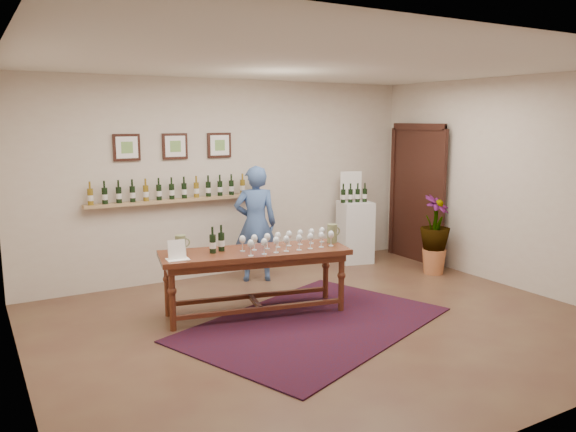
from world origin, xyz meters
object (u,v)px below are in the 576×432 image
potted_plant (435,235)px  person (256,224)px  display_pedestal (355,232)px  tasting_table (255,260)px

potted_plant → person: 2.63m
display_pedestal → person: person is taller
display_pedestal → tasting_table: bearing=-150.5°
tasting_table → potted_plant: bearing=16.5°
display_pedestal → person: size_ratio=0.59×
display_pedestal → potted_plant: bearing=-63.7°
display_pedestal → potted_plant: size_ratio=0.97×
display_pedestal → person: (-1.85, -0.16, 0.33)m
tasting_table → display_pedestal: 2.86m
potted_plant → person: size_ratio=0.62×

